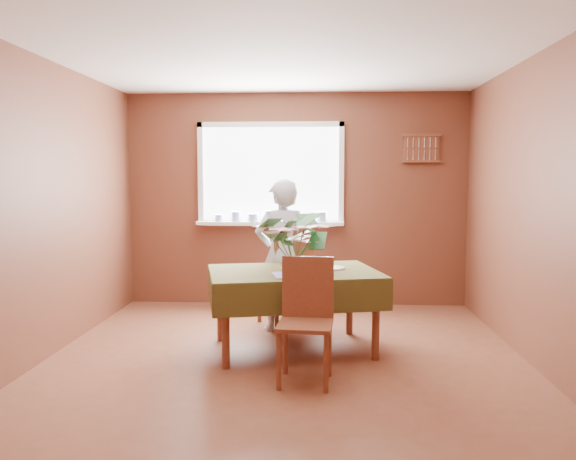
# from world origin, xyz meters

# --- Properties ---
(floor) EXTENTS (4.50, 4.50, 0.00)m
(floor) POSITION_xyz_m (0.00, 0.00, 0.00)
(floor) COLOR brown
(floor) RESTS_ON ground
(ceiling) EXTENTS (4.50, 4.50, 0.00)m
(ceiling) POSITION_xyz_m (0.00, 0.00, 2.50)
(ceiling) COLOR white
(ceiling) RESTS_ON wall_back
(wall_back) EXTENTS (4.00, 0.00, 4.00)m
(wall_back) POSITION_xyz_m (0.00, 2.25, 1.25)
(wall_back) COLOR brown
(wall_back) RESTS_ON floor
(wall_front) EXTENTS (4.00, 0.00, 4.00)m
(wall_front) POSITION_xyz_m (0.00, -2.25, 1.25)
(wall_front) COLOR brown
(wall_front) RESTS_ON floor
(wall_left) EXTENTS (0.00, 4.50, 4.50)m
(wall_left) POSITION_xyz_m (-2.00, 0.00, 1.25)
(wall_left) COLOR brown
(wall_left) RESTS_ON floor
(wall_right) EXTENTS (0.00, 4.50, 4.50)m
(wall_right) POSITION_xyz_m (2.00, 0.00, 1.25)
(wall_right) COLOR brown
(wall_right) RESTS_ON floor
(window_assembly) EXTENTS (1.72, 0.20, 1.22)m
(window_assembly) POSITION_xyz_m (-0.30, 2.19, 1.34)
(window_assembly) COLOR white
(window_assembly) RESTS_ON wall_back
(spoon_rack) EXTENTS (0.44, 0.05, 0.33)m
(spoon_rack) POSITION_xyz_m (1.45, 2.22, 1.85)
(spoon_rack) COLOR brown
(spoon_rack) RESTS_ON wall_back
(dining_table) EXTENTS (1.64, 1.29, 0.71)m
(dining_table) POSITION_xyz_m (0.06, 0.44, 0.62)
(dining_table) COLOR brown
(dining_table) RESTS_ON floor
(chair_far) EXTENTS (0.64, 0.64, 1.07)m
(chair_far) POSITION_xyz_m (-0.03, 1.23, 0.58)
(chair_far) COLOR brown
(chair_far) RESTS_ON floor
(chair_near) EXTENTS (0.43, 0.43, 0.92)m
(chair_near) POSITION_xyz_m (0.18, -0.28, 0.50)
(chair_near) COLOR brown
(chair_near) RESTS_ON floor
(seated_woman) EXTENTS (0.65, 0.55, 1.50)m
(seated_woman) POSITION_xyz_m (-0.09, 1.09, 0.75)
(seated_woman) COLOR white
(seated_woman) RESTS_ON floor
(flower_bouquet) EXTENTS (0.56, 0.56, 0.48)m
(flower_bouquet) POSITION_xyz_m (0.07, 0.22, 1.02)
(flower_bouquet) COLOR white
(flower_bouquet) RESTS_ON dining_table
(side_plate) EXTENTS (0.33, 0.33, 0.01)m
(side_plate) POSITION_xyz_m (0.39, 0.57, 0.71)
(side_plate) COLOR white
(side_plate) RESTS_ON dining_table
(table_knife) EXTENTS (0.06, 0.23, 0.00)m
(table_knife) POSITION_xyz_m (0.28, 0.24, 0.71)
(table_knife) COLOR silver
(table_knife) RESTS_ON dining_table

